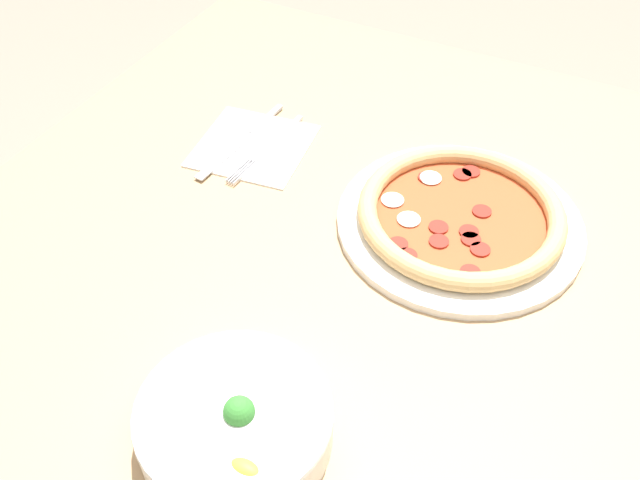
{
  "coord_description": "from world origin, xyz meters",
  "views": [
    {
      "loc": [
        -0.17,
        0.62,
        1.45
      ],
      "look_at": [
        0.12,
        0.04,
        0.8
      ],
      "focal_mm": 40.0,
      "sensor_mm": 36.0,
      "label": 1
    }
  ],
  "objects_px": {
    "fork": "(268,148)",
    "pizza": "(460,217)",
    "knife": "(245,137)",
    "bowl": "(235,422)"
  },
  "relations": [
    {
      "from": "bowl",
      "to": "fork",
      "type": "height_order",
      "value": "bowl"
    },
    {
      "from": "knife",
      "to": "pizza",
      "type": "bearing_deg",
      "value": 88.65
    },
    {
      "from": "pizza",
      "to": "knife",
      "type": "height_order",
      "value": "pizza"
    },
    {
      "from": "fork",
      "to": "knife",
      "type": "distance_m",
      "value": 0.04
    },
    {
      "from": "bowl",
      "to": "knife",
      "type": "xyz_separation_m",
      "value": [
        0.26,
        -0.44,
        -0.03
      ]
    },
    {
      "from": "fork",
      "to": "bowl",
      "type": "bearing_deg",
      "value": 30.52
    },
    {
      "from": "pizza",
      "to": "fork",
      "type": "relative_size",
      "value": 1.73
    },
    {
      "from": "bowl",
      "to": "knife",
      "type": "distance_m",
      "value": 0.51
    },
    {
      "from": "pizza",
      "to": "knife",
      "type": "bearing_deg",
      "value": -5.73
    },
    {
      "from": "fork",
      "to": "pizza",
      "type": "bearing_deg",
      "value": 89.18
    }
  ]
}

